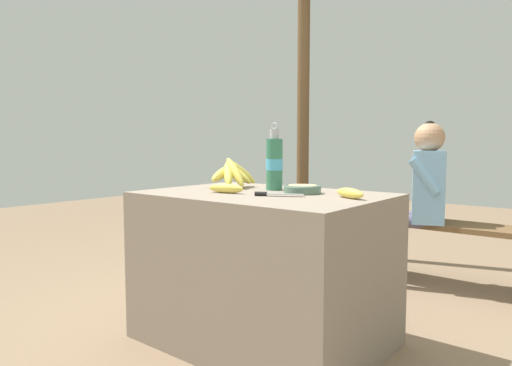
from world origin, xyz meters
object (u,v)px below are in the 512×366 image
Objects in this scene: banana_bunch_ripe at (233,173)px; seated_vendor at (421,190)px; banana_bunch_green at (360,205)px; support_post_near at (303,101)px; wooden_bench at (414,229)px; knife at (272,194)px; water_bottle at (274,163)px; loose_banana_side at (350,193)px; loose_banana_front at (226,188)px; serving_bowl at (302,189)px.

seated_vendor is at bearing 66.00° from banana_bunch_ripe.
banana_bunch_green is 0.11× the size of support_post_near.
wooden_bench is at bearing 68.69° from banana_bunch_ripe.
banana_bunch_ripe is 1.80m from support_post_near.
banana_bunch_ripe is 0.45m from knife.
water_bottle is 1.15× the size of banana_bunch_green.
knife is at bearing -55.81° from water_bottle.
loose_banana_side is 1.53m from banana_bunch_green.
loose_banana_side is at bearing -3.70° from banana_bunch_ripe.
support_post_near is (-1.16, 0.33, 0.69)m from seated_vendor.
support_post_near reaches higher than banana_bunch_ripe.
knife is 0.13× the size of wooden_bench.
knife reaches higher than wooden_bench.
wooden_bench is 0.44m from banana_bunch_green.
seated_vendor is 0.42× the size of support_post_near.
banana_bunch_green is at bearing 91.93° from loose_banana_front.
banana_bunch_green is (-0.30, 1.52, -0.24)m from knife.
loose_banana_side is 0.61× the size of banana_bunch_green.
knife is at bearing -155.03° from loose_banana_side.
water_bottle is at bearing 96.09° from knife.
serving_bowl is 0.37m from loose_banana_front.
water_bottle reaches higher than loose_banana_side.
seated_vendor is at bearing -42.59° from wooden_bench.
seated_vendor reaches higher than wooden_bench.
loose_banana_front is 0.25m from knife.
banana_bunch_ripe reaches higher than loose_banana_side.
banana_bunch_green is (-0.05, 1.55, -0.25)m from loose_banana_front.
banana_bunch_green is at bearing 96.33° from water_bottle.
serving_bowl is (0.44, -0.00, -0.06)m from banana_bunch_ripe.
loose_banana_side is at bearing 76.28° from seated_vendor.
water_bottle is 1.41m from wooden_bench.
serving_bowl is 1.40m from banana_bunch_green.
water_bottle is 0.31× the size of seated_vendor.
banana_bunch_green is (-0.34, 1.33, -0.25)m from serving_bowl.
seated_vendor is (0.17, 1.47, -0.09)m from knife.
serving_bowl is 0.07× the size of support_post_near.
wooden_bench is at bearing -14.17° from support_post_near.
loose_banana_side is at bearing -65.97° from banana_bunch_green.
loose_banana_front is at bearing -108.78° from water_bottle.
water_bottle is at bearing 169.36° from loose_banana_side.
support_post_near is (-1.00, 1.80, 0.61)m from knife.
wooden_bench is (0.27, 1.29, -0.50)m from water_bottle.
loose_banana_front reaches higher than banana_bunch_green.
banana_bunch_ripe is 0.72m from loose_banana_side.
loose_banana_front is 0.12× the size of wooden_bench.
seated_vendor is (0.42, 1.50, -0.10)m from loose_banana_front.
seated_vendor is at bearing -5.96° from banana_bunch_green.
support_post_near is at bearing 110.23° from banana_bunch_ripe.
support_post_near reaches higher than knife.
banana_bunch_green is at bearing -25.89° from seated_vendor.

